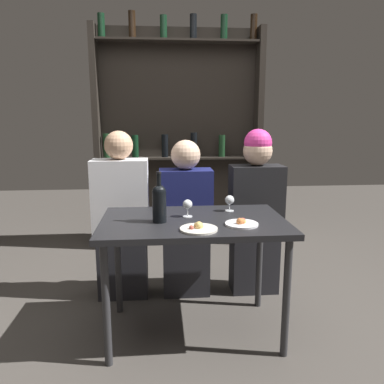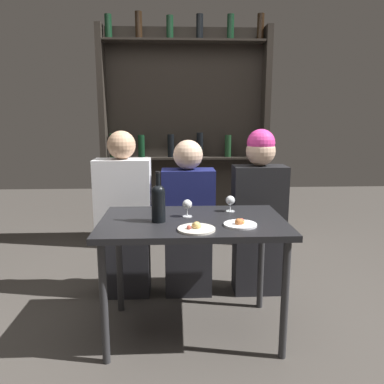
{
  "view_description": "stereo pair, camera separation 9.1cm",
  "coord_description": "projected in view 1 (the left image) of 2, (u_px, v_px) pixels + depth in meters",
  "views": [
    {
      "loc": [
        -0.2,
        -2.2,
        1.37
      ],
      "look_at": [
        0.0,
        0.11,
        0.9
      ],
      "focal_mm": 35.0,
      "sensor_mm": 36.0,
      "label": 1
    },
    {
      "loc": [
        -0.11,
        -2.21,
        1.37
      ],
      "look_at": [
        0.0,
        0.11,
        0.9
      ],
      "focal_mm": 35.0,
      "sensor_mm": 36.0,
      "label": 2
    }
  ],
  "objects": [
    {
      "name": "wine_glass_0",
      "position": [
        188.0,
        205.0,
        2.33
      ],
      "size": [
        0.06,
        0.06,
        0.11
      ],
      "color": "silver",
      "rests_on": "dining_table"
    },
    {
      "name": "wine_rack_wall",
      "position": [
        179.0,
        134.0,
        3.89
      ],
      "size": [
        1.72,
        0.21,
        2.36
      ],
      "color": "#28231E",
      "rests_on": "ground_plane"
    },
    {
      "name": "seated_person_center",
      "position": [
        186.0,
        223.0,
        2.87
      ],
      "size": [
        0.4,
        0.22,
        1.2
      ],
      "color": "#26262B",
      "rests_on": "ground_plane"
    },
    {
      "name": "wine_bottle",
      "position": [
        159.0,
        202.0,
        2.21
      ],
      "size": [
        0.08,
        0.08,
        0.3
      ],
      "color": "black",
      "rests_on": "dining_table"
    },
    {
      "name": "seated_person_right",
      "position": [
        256.0,
        213.0,
        2.9
      ],
      "size": [
        0.4,
        0.22,
        1.28
      ],
      "color": "#26262B",
      "rests_on": "ground_plane"
    },
    {
      "name": "food_plate_0",
      "position": [
        242.0,
        223.0,
        2.16
      ],
      "size": [
        0.19,
        0.19,
        0.05
      ],
      "color": "white",
      "rests_on": "dining_table"
    },
    {
      "name": "ground_plane",
      "position": [
        193.0,
        331.0,
        2.44
      ],
      "size": [
        10.0,
        10.0,
        0.0
      ],
      "primitive_type": "plane",
      "color": "#47423D"
    },
    {
      "name": "wine_glass_1",
      "position": [
        230.0,
        201.0,
        2.47
      ],
      "size": [
        0.06,
        0.06,
        0.11
      ],
      "color": "silver",
      "rests_on": "dining_table"
    },
    {
      "name": "dining_table",
      "position": [
        193.0,
        232.0,
        2.3
      ],
      "size": [
        1.13,
        0.71,
        0.75
      ],
      "color": "black",
      "rests_on": "ground_plane"
    },
    {
      "name": "seated_person_left",
      "position": [
        121.0,
        221.0,
        2.82
      ],
      "size": [
        0.41,
        0.22,
        1.27
      ],
      "color": "#26262B",
      "rests_on": "ground_plane"
    },
    {
      "name": "food_plate_1",
      "position": [
        199.0,
        228.0,
        2.07
      ],
      "size": [
        0.21,
        0.21,
        0.05
      ],
      "color": "silver",
      "rests_on": "dining_table"
    }
  ]
}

